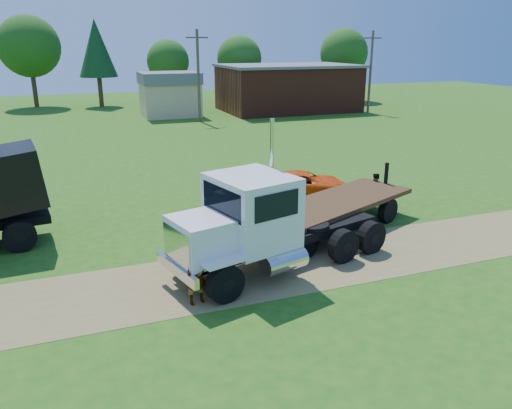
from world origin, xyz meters
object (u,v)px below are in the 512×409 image
object	(u,v)px
flatbed_trailer	(328,209)
white_semi_tractor	(255,225)
spectator_a	(196,275)
orange_pickup	(304,184)

from	to	relation	value
flatbed_trailer	white_semi_tractor	bearing A→B (deg)	-171.50
flatbed_trailer	spectator_a	world-z (taller)	flatbed_trailer
white_semi_tractor	spectator_a	size ratio (longest dim) A/B	4.64
orange_pickup	flatbed_trailer	bearing A→B (deg)	-174.65
flatbed_trailer	spectator_a	bearing A→B (deg)	-171.86
white_semi_tractor	orange_pickup	bearing A→B (deg)	38.59
white_semi_tractor	flatbed_trailer	distance (m)	5.21
spectator_a	flatbed_trailer	bearing A→B (deg)	19.36
white_semi_tractor	flatbed_trailer	size ratio (longest dim) A/B	0.96
spectator_a	white_semi_tractor	bearing A→B (deg)	18.72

